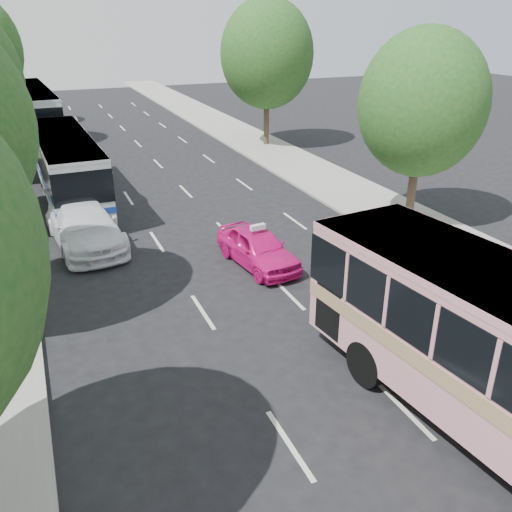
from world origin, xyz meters
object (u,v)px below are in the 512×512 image
tour_coach_front (67,163)px  tour_coach_rear (30,112)px  white_pickup (84,224)px  pink_taxi (258,247)px

tour_coach_front → tour_coach_rear: (-1.09, 13.73, 0.36)m
white_pickup → tour_coach_front: 5.71m
tour_coach_rear → white_pickup: bearing=-90.0°
tour_coach_front → tour_coach_rear: size_ratio=0.84×
white_pickup → tour_coach_rear: 19.42m
pink_taxi → white_pickup: bearing=134.3°
pink_taxi → tour_coach_front: tour_coach_front is taller
pink_taxi → tour_coach_rear: 24.62m
white_pickup → tour_coach_front: tour_coach_front is taller
tour_coach_front → white_pickup: bearing=-92.0°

